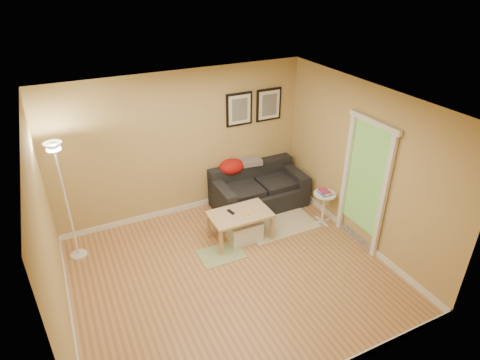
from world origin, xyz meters
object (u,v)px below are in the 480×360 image
Objects in this scene: coffee_table at (240,226)px; side_table at (323,208)px; storage_bin at (244,230)px; book_stack at (325,192)px; floor_lamp at (67,206)px; sofa at (259,188)px.

side_table is at bearing 7.93° from coffee_table.
storage_bin is 2.54× the size of book_stack.
coffee_table is 0.10m from storage_bin.
floor_lamp is (-2.55, 0.75, 0.75)m from storage_bin.
coffee_table is 1.68× the size of side_table.
side_table is 4.17m from floor_lamp.
storage_bin is at bearing -131.10° from sofa.
book_stack is at bearing -12.89° from floor_lamp.
sofa is 1.27m from book_stack.
storage_bin is at bearing 160.72° from book_stack.
storage_bin is at bearing -16.43° from floor_lamp.
coffee_table is 1.54m from side_table.
side_table reaches higher than coffee_table.
side_table is (1.52, -0.22, 0.05)m from coffee_table.
side_table is at bearing -12.91° from floor_lamp.
floor_lamp reaches higher than coffee_table.
coffee_table is 0.51× the size of floor_lamp.
floor_lamp reaches higher than book_stack.
storage_bin is 0.29× the size of floor_lamp.
floor_lamp is at bearing -179.70° from coffee_table.
sofa is at bearing 113.61° from book_stack.
coffee_table is 1.57m from book_stack.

